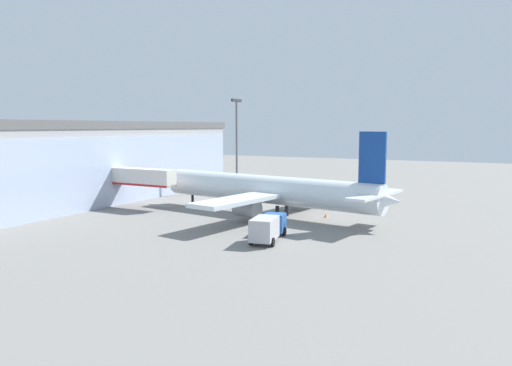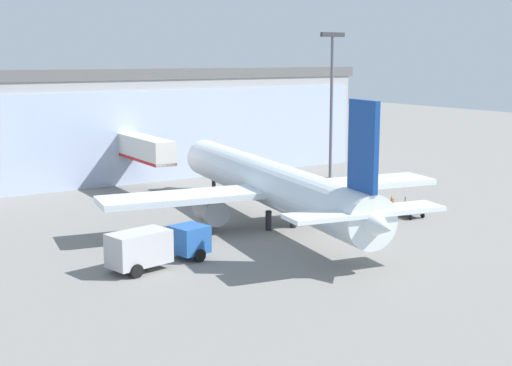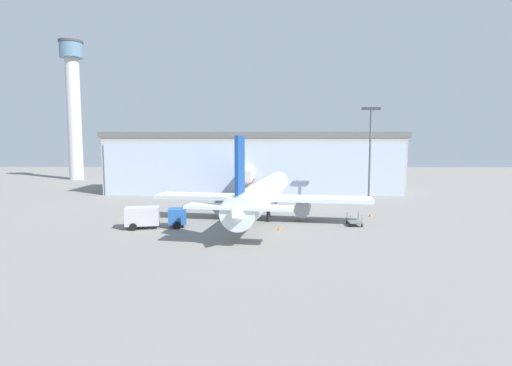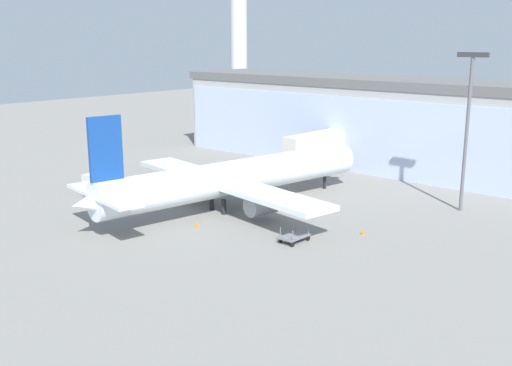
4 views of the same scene
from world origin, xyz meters
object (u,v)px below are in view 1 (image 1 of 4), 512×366
Objects in this scene: baggage_cart at (329,202)px; safety_cone_wingtip at (302,198)px; catering_truck at (268,227)px; jet_bridge at (136,178)px; apron_light_mast at (237,136)px; safety_cone_nose at (326,215)px; airplane at (270,190)px.

baggage_cart is 5.15× the size of safety_cone_wingtip.
catering_truck is 2.68× the size of baggage_cart.
baggage_cart is (25.11, 2.02, -0.97)m from catering_truck.
apron_light_mast is at bearing -100.38° from jet_bridge.
baggage_cart reaches higher than safety_cone_nose.
baggage_cart is (14.57, -24.49, -3.85)m from jet_bridge.
jet_bridge is at bearing 57.09° from catering_truck.
apron_light_mast is 30.15× the size of safety_cone_wingtip.
safety_cone_wingtip is (-3.50, -14.04, -9.71)m from apron_light_mast.
apron_light_mast is 17.43m from safety_cone_wingtip.
airplane is (-18.79, -15.62, -6.60)m from apron_light_mast.
catering_truck is (-10.54, -26.50, -2.89)m from jet_bridge.
apron_light_mast is 30.15× the size of safety_cone_nose.
safety_cone_wingtip is at bearing 33.17° from safety_cone_nose.
jet_bridge is 28.10m from safety_cone_nose.
airplane is 66.37× the size of safety_cone_nose.
safety_cone_nose is at bearing -155.08° from airplane.
catering_truck reaches higher than safety_cone_nose.
airplane reaches higher than safety_cone_wingtip.
jet_bridge is 22.86m from apron_light_mast.
baggage_cart is at bearing -121.77° from safety_cone_wingtip.
airplane is (2.88, -20.25, -0.97)m from jet_bridge.
airplane is 15.68m from safety_cone_wingtip.
catering_truck is 13.80× the size of safety_cone_nose.
apron_light_mast is at bearing -40.83° from airplane.
safety_cone_nose is (15.39, -0.87, -1.19)m from catering_truck.
jet_bridge is at bearing 167.93° from apron_light_mast.
catering_truck is (-32.21, -21.87, -8.52)m from apron_light_mast.
jet_bridge is at bearing 17.53° from airplane.
jet_bridge is 20.48m from airplane.
jet_bridge is at bearing 100.05° from safety_cone_nose.
safety_cone_wingtip is at bearing -74.68° from airplane.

